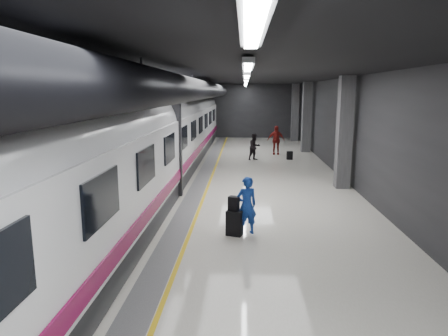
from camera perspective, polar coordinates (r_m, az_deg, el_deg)
name	(u,v)px	position (r m, az deg, el deg)	size (l,w,h in m)	color
ground	(229,199)	(14.73, 0.72, -4.41)	(40.00, 40.00, 0.00)	white
platform_hall	(223,101)	(15.18, -0.20, 9.57)	(10.02, 40.02, 4.51)	black
train	(140,142)	(14.81, -11.94, 3.60)	(3.05, 38.00, 4.05)	black
traveler_main	(247,206)	(10.99, 3.24, -5.37)	(0.59, 0.39, 1.62)	#1650AA
suitcase_main	(234,223)	(11.00, 1.49, -7.88)	(0.42, 0.27, 0.69)	black
shoulder_bag	(234,204)	(10.88, 1.40, -5.11)	(0.29, 0.16, 0.39)	black
traveler_far_a	(255,147)	(22.96, 4.40, 3.04)	(0.75, 0.58, 1.54)	black
traveler_far_b	(276,140)	(25.26, 7.43, 3.98)	(1.05, 0.44, 1.80)	maroon
suitcase_far	(290,155)	(23.48, 9.36, 1.79)	(0.33, 0.21, 0.48)	black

